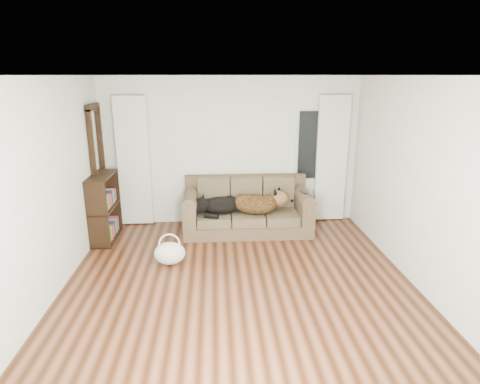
{
  "coord_description": "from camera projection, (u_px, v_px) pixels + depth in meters",
  "views": [
    {
      "loc": [
        -0.29,
        -4.51,
        2.6
      ],
      "look_at": [
        0.1,
        1.6,
        0.81
      ],
      "focal_mm": 30.0,
      "sensor_mm": 36.0,
      "label": 1
    }
  ],
  "objects": [
    {
      "name": "curtain_right",
      "position": [
        332.0,
        159.0,
        7.17
      ],
      "size": [
        0.55,
        0.08,
        2.25
      ],
      "primitive_type": "cube",
      "color": "silver",
      "rests_on": "ground"
    },
    {
      "name": "ceiling",
      "position": [
        240.0,
        75.0,
        4.34
      ],
      "size": [
        5.0,
        5.0,
        0.0
      ],
      "primitive_type": "plane",
      "color": "white",
      "rests_on": "ground"
    },
    {
      "name": "dog_shepherd",
      "position": [
        258.0,
        205.0,
        6.8
      ],
      "size": [
        0.9,
        0.74,
        0.34
      ],
      "primitive_type": "ellipsoid",
      "rotation": [
        0.0,
        0.0,
        2.87
      ],
      "color": "black",
      "rests_on": "sofa"
    },
    {
      "name": "wall_back",
      "position": [
        231.0,
        151.0,
        7.1
      ],
      "size": [
        4.5,
        0.04,
        2.6
      ],
      "primitive_type": "cube",
      "color": "silver",
      "rests_on": "ground"
    },
    {
      "name": "wall_left",
      "position": [
        43.0,
        194.0,
        4.57
      ],
      "size": [
        0.04,
        5.0,
        2.6
      ],
      "primitive_type": "cube",
      "color": "silver",
      "rests_on": "ground"
    },
    {
      "name": "door_casing",
      "position": [
        99.0,
        173.0,
        6.6
      ],
      "size": [
        0.07,
        0.6,
        2.1
      ],
      "primitive_type": "cube",
      "color": "black",
      "rests_on": "ground"
    },
    {
      "name": "wall_right",
      "position": [
        425.0,
        187.0,
        4.84
      ],
      "size": [
        0.04,
        5.0,
        2.6
      ],
      "primitive_type": "cube",
      "color": "silver",
      "rests_on": "ground"
    },
    {
      "name": "tote_bag",
      "position": [
        170.0,
        253.0,
        5.71
      ],
      "size": [
        0.5,
        0.42,
        0.32
      ],
      "primitive_type": "ellipsoid",
      "rotation": [
        0.0,
        0.0,
        -0.2
      ],
      "color": "beige",
      "rests_on": "floor"
    },
    {
      "name": "window_pane",
      "position": [
        312.0,
        145.0,
        7.13
      ],
      "size": [
        0.5,
        0.03,
        1.2
      ],
      "primitive_type": "cube",
      "color": "black",
      "rests_on": "wall_back"
    },
    {
      "name": "curtain_left",
      "position": [
        134.0,
        162.0,
        6.96
      ],
      "size": [
        0.55,
        0.08,
        2.25
      ],
      "primitive_type": "cube",
      "color": "silver",
      "rests_on": "ground"
    },
    {
      "name": "bookshelf",
      "position": [
        105.0,
        210.0,
        6.49
      ],
      "size": [
        0.34,
        0.87,
        1.09
      ],
      "primitive_type": "cube",
      "rotation": [
        0.0,
        0.0,
        -0.02
      ],
      "color": "black",
      "rests_on": "floor"
    },
    {
      "name": "tv_remote",
      "position": [
        304.0,
        192.0,
        6.65
      ],
      "size": [
        0.1,
        0.19,
        0.02
      ],
      "primitive_type": "cube",
      "rotation": [
        0.0,
        0.0,
        0.29
      ],
      "color": "black",
      "rests_on": "sofa"
    },
    {
      "name": "dog_black_lab",
      "position": [
        218.0,
        206.0,
        6.75
      ],
      "size": [
        0.71,
        0.53,
        0.28
      ],
      "primitive_type": "ellipsoid",
      "rotation": [
        0.0,
        0.0,
        0.1
      ],
      "color": "black",
      "rests_on": "sofa"
    },
    {
      "name": "floor",
      "position": [
        240.0,
        289.0,
        5.07
      ],
      "size": [
        5.0,
        5.0,
        0.0
      ],
      "primitive_type": "plane",
      "color": "black",
      "rests_on": "ground"
    },
    {
      "name": "sofa",
      "position": [
        247.0,
        206.0,
        6.85
      ],
      "size": [
        2.14,
        0.93,
        0.88
      ],
      "primitive_type": "cube",
      "color": "brown",
      "rests_on": "floor"
    }
  ]
}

